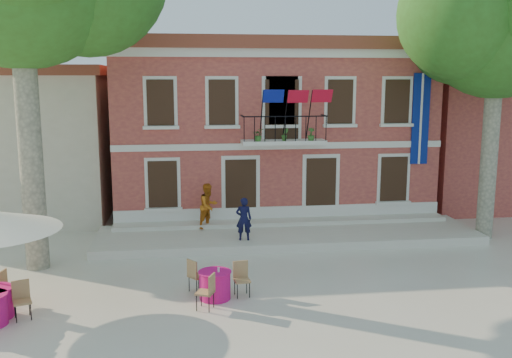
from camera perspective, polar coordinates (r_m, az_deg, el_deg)
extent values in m
plane|color=beige|center=(16.89, -0.75, -10.35)|extent=(90.00, 90.00, 0.00)
cube|color=#CB5F49|center=(26.12, 1.03, 4.76)|extent=(13.00, 8.00, 7.00)
cube|color=brown|center=(26.05, 1.06, 13.01)|extent=(13.50, 8.50, 0.50)
cube|color=silver|center=(22.14, 2.60, 12.50)|extent=(13.30, 0.35, 0.35)
cube|color=silver|center=(21.75, 2.76, 3.71)|extent=(3.20, 0.90, 0.15)
cube|color=black|center=(21.28, 2.98, 6.27)|extent=(3.20, 0.04, 0.04)
cube|color=navy|center=(23.69, 16.13, 5.78)|extent=(0.70, 0.05, 3.60)
cube|color=#0C198D|center=(20.75, 0.70, 8.26)|extent=(0.76, 0.27, 0.47)
cube|color=red|center=(20.90, 3.17, 8.26)|extent=(0.76, 0.29, 0.47)
cube|color=red|center=(21.08, 5.60, 8.24)|extent=(0.76, 0.27, 0.47)
imported|color=#26591E|center=(21.27, 0.25, 4.43)|extent=(0.43, 0.37, 0.48)
imported|color=#26591E|center=(21.43, 2.91, 4.46)|extent=(0.26, 0.21, 0.48)
imported|color=#26591E|center=(21.63, 5.53, 4.48)|extent=(0.27, 0.27, 0.48)
cube|color=beige|center=(27.96, -23.35, 3.26)|extent=(9.00, 9.00, 6.00)
cube|color=brown|center=(27.81, -23.81, 9.82)|extent=(9.40, 9.40, 0.40)
cube|color=#CB5F49|center=(31.20, 23.15, 3.89)|extent=(9.00, 9.00, 6.00)
cube|color=brown|center=(31.07, 23.55, 9.76)|extent=(9.40, 9.40, 0.40)
cube|color=silver|center=(21.28, 3.24, -5.63)|extent=(14.00, 3.40, 0.30)
cylinder|color=#A59E84|center=(18.64, -21.68, 3.45)|extent=(0.71, 0.71, 7.95)
cylinder|color=#A59E84|center=(22.59, 22.33, 2.80)|extent=(0.60, 0.60, 6.69)
sphere|color=#2B561B|center=(22.54, 23.10, 14.20)|extent=(5.35, 5.35, 5.35)
imported|color=black|center=(19.91, -1.23, -4.01)|extent=(0.57, 0.40, 1.52)
imported|color=#C66617|center=(21.51, -4.78, -2.71)|extent=(1.06, 1.04, 1.72)
cube|color=tan|center=(15.47, -22.35, -11.20)|extent=(0.54, 0.54, 0.95)
cylinder|color=#E41564|center=(15.67, -4.13, -10.57)|extent=(0.84, 0.84, 0.75)
cylinder|color=#E41564|center=(15.54, -4.14, -9.24)|extent=(0.90, 0.90, 0.02)
cube|color=tan|center=(15.77, -1.41, -10.02)|extent=(0.47, 0.47, 0.95)
cube|color=tan|center=(16.18, -5.87, -9.54)|extent=(0.59, 0.59, 0.95)
cube|color=tan|center=(14.98, -5.13, -11.17)|extent=(0.55, 0.55, 0.95)
cube|color=tan|center=(16.44, -23.35, -10.01)|extent=(0.50, 0.50, 0.95)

